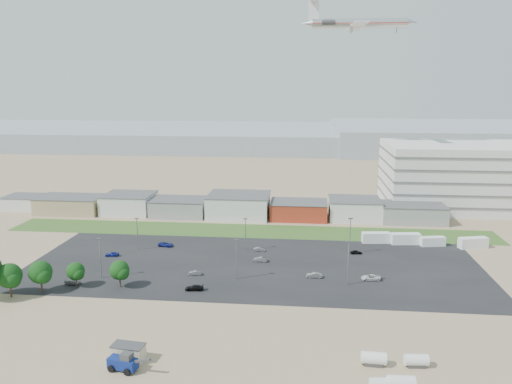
# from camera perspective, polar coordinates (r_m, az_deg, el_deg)

# --- Properties ---
(ground) EXTENTS (700.00, 700.00, 0.00)m
(ground) POSITION_cam_1_polar(r_m,az_deg,el_deg) (116.83, -3.78, -11.56)
(ground) COLOR #8C7759
(ground) RESTS_ON ground
(parking_lot) EXTENTS (120.00, 50.00, 0.01)m
(parking_lot) POSITION_cam_1_polar(r_m,az_deg,el_deg) (134.61, -0.23, -8.31)
(parking_lot) COLOR black
(parking_lot) RESTS_ON ground
(grass_strip) EXTENTS (160.00, 16.00, 0.02)m
(grass_strip) POSITION_cam_1_polar(r_m,az_deg,el_deg) (165.37, -0.79, -4.46)
(grass_strip) COLOR #3B5A21
(grass_strip) RESTS_ON ground
(hills_backdrop) EXTENTS (700.00, 200.00, 9.00)m
(hills_backdrop) POSITION_cam_1_polar(r_m,az_deg,el_deg) (423.34, 8.76, 5.98)
(hills_backdrop) COLOR gray
(hills_backdrop) RESTS_ON ground
(building_row) EXTENTS (170.00, 20.00, 8.00)m
(building_row) POSITION_cam_1_polar(r_m,az_deg,el_deg) (185.10, -5.35, -1.47)
(building_row) COLOR silver
(building_row) RESTS_ON ground
(parking_garage) EXTENTS (80.00, 40.00, 25.00)m
(parking_garage) POSITION_cam_1_polar(r_m,az_deg,el_deg) (215.78, 25.14, 1.66)
(parking_garage) COLOR silver
(parking_garage) RESTS_ON ground
(portable_shed) EXTENTS (6.00, 3.62, 2.87)m
(portable_shed) POSITION_cam_1_polar(r_m,az_deg,el_deg) (93.28, -14.37, -17.33)
(portable_shed) COLOR #C1B392
(portable_shed) RESTS_ON ground
(telehandler) EXTENTS (8.32, 4.41, 3.30)m
(telehandler) POSITION_cam_1_polar(r_m,az_deg,el_deg) (90.44, -15.01, -18.19)
(telehandler) COLOR navy
(telehandler) RESTS_ON ground
(storage_tank_nw) EXTENTS (4.35, 2.35, 2.55)m
(storage_tank_nw) POSITION_cam_1_polar(r_m,az_deg,el_deg) (91.52, 13.30, -17.99)
(storage_tank_nw) COLOR silver
(storage_tank_nw) RESTS_ON ground
(storage_tank_ne) EXTENTS (4.08, 2.27, 2.37)m
(storage_tank_ne) POSITION_cam_1_polar(r_m,az_deg,el_deg) (93.01, 17.85, -17.81)
(storage_tank_ne) COLOR silver
(storage_tank_ne) RESTS_ON ground
(storage_tank_sw) EXTENTS (3.93, 2.34, 2.23)m
(storage_tank_sw) POSITION_cam_1_polar(r_m,az_deg,el_deg) (85.50, 14.21, -20.47)
(storage_tank_sw) COLOR silver
(storage_tank_sw) RESTS_ON ground
(storage_tank_se) EXTENTS (4.31, 2.25, 2.55)m
(storage_tank_se) POSITION_cam_1_polar(r_m,az_deg,el_deg) (86.25, 16.26, -20.15)
(storage_tank_se) COLOR silver
(storage_tank_se) RESTS_ON ground
(box_trailer_a) EXTENTS (8.71, 3.67, 3.17)m
(box_trailer_a) POSITION_cam_1_polar(r_m,az_deg,el_deg) (157.01, 13.55, -5.09)
(box_trailer_a) COLOR silver
(box_trailer_a) RESTS_ON ground
(box_trailer_b) EXTENTS (8.95, 3.72, 3.26)m
(box_trailer_b) POSITION_cam_1_polar(r_m,az_deg,el_deg) (158.05, 16.71, -5.13)
(box_trailer_b) COLOR silver
(box_trailer_b) RESTS_ON ground
(box_trailer_c) EXTENTS (7.61, 3.58, 2.74)m
(box_trailer_c) POSITION_cam_1_polar(r_m,az_deg,el_deg) (158.78, 19.53, -5.34)
(box_trailer_c) COLOR silver
(box_trailer_c) RESTS_ON ground
(box_trailer_d) EXTENTS (8.88, 4.70, 3.18)m
(box_trailer_d) POSITION_cam_1_polar(r_m,az_deg,el_deg) (160.91, 23.56, -5.35)
(box_trailer_d) COLOR silver
(box_trailer_d) RESTS_ON ground
(tree_left) EXTENTS (5.96, 5.96, 8.93)m
(tree_left) POSITION_cam_1_polar(r_m,az_deg,el_deg) (126.23, -26.35, -8.82)
(tree_left) COLOR black
(tree_left) RESTS_ON ground
(tree_mid) EXTENTS (5.66, 5.66, 8.49)m
(tree_mid) POSITION_cam_1_polar(r_m,az_deg,el_deg) (126.30, -23.40, -8.65)
(tree_mid) COLOR black
(tree_mid) RESTS_ON ground
(tree_right) EXTENTS (4.54, 4.54, 6.81)m
(tree_right) POSITION_cam_1_polar(r_m,az_deg,el_deg) (126.83, -19.92, -8.70)
(tree_right) COLOR black
(tree_right) RESTS_ON ground
(tree_near) EXTENTS (4.97, 4.97, 7.45)m
(tree_near) POSITION_cam_1_polar(r_m,az_deg,el_deg) (123.32, -15.33, -8.83)
(tree_near) COLOR black
(tree_near) RESTS_ON ground
(lightpole_front_l) EXTENTS (1.21, 0.50, 10.25)m
(lightpole_front_l) POSITION_cam_1_polar(r_m,az_deg,el_deg) (129.85, -17.36, -7.24)
(lightpole_front_l) COLOR slate
(lightpole_front_l) RESTS_ON ground
(lightpole_front_m) EXTENTS (1.19, 0.49, 10.08)m
(lightpole_front_m) POSITION_cam_1_polar(r_m,az_deg,el_deg) (123.53, -2.26, -7.71)
(lightpole_front_m) COLOR slate
(lightpole_front_m) RESTS_ON ground
(lightpole_front_r) EXTENTS (1.28, 0.54, 10.92)m
(lightpole_front_r) POSITION_cam_1_polar(r_m,az_deg,el_deg) (121.76, 10.48, -8.00)
(lightpole_front_r) COLOR slate
(lightpole_front_r) RESTS_ON ground
(lightpole_back_l) EXTENTS (1.12, 0.47, 9.49)m
(lightpole_back_l) POSITION_cam_1_polar(r_m,az_deg,el_deg) (149.34, -13.40, -4.69)
(lightpole_back_l) COLOR slate
(lightpole_back_l) RESTS_ON ground
(lightpole_back_m) EXTENTS (1.13, 0.47, 9.63)m
(lightpole_back_m) POSITION_cam_1_polar(r_m,az_deg,el_deg) (144.48, -1.22, -4.89)
(lightpole_back_m) COLOR slate
(lightpole_back_m) RESTS_ON ground
(lightpole_back_r) EXTENTS (1.25, 0.52, 10.59)m
(lightpole_back_r) POSITION_cam_1_polar(r_m,az_deg,el_deg) (143.68, 10.70, -4.99)
(lightpole_back_r) COLOR slate
(lightpole_back_r) RESTS_ON ground
(airliner) EXTENTS (43.98, 30.80, 12.69)m
(airliner) POSITION_cam_1_polar(r_m,az_deg,el_deg) (199.37, 11.77, 18.38)
(airliner) COLOR silver
(parked_car_0) EXTENTS (4.86, 2.54, 1.31)m
(parked_car_0) POSITION_cam_1_polar(r_m,az_deg,el_deg) (127.47, 12.99, -9.49)
(parked_car_0) COLOR silver
(parked_car_0) RESTS_ON ground
(parked_car_1) EXTENTS (3.97, 1.47, 1.30)m
(parked_car_1) POSITION_cam_1_polar(r_m,az_deg,el_deg) (126.58, 6.66, -9.42)
(parked_car_1) COLOR #A5A5AA
(parked_car_1) RESTS_ON ground
(parked_car_3) EXTENTS (4.46, 2.15, 1.25)m
(parked_car_3) POSITION_cam_1_polar(r_m,az_deg,el_deg) (119.26, -7.07, -10.80)
(parked_car_3) COLOR black
(parked_car_3) RESTS_ON ground
(parked_car_4) EXTENTS (3.38, 1.38, 1.09)m
(parked_car_4) POSITION_cam_1_polar(r_m,az_deg,el_deg) (128.46, -6.98, -9.15)
(parked_car_4) COLOR #595B5E
(parked_car_4) RESTS_ON ground
(parked_car_5) EXTENTS (3.91, 1.95, 1.28)m
(parked_car_5) POSITION_cam_1_polar(r_m,az_deg,el_deg) (146.62, -16.13, -6.83)
(parked_car_5) COLOR navy
(parked_car_5) RESTS_ON ground
(parked_car_7) EXTENTS (3.97, 1.76, 1.27)m
(parked_car_7) POSITION_cam_1_polar(r_m,az_deg,el_deg) (136.82, 0.51, -7.69)
(parked_car_7) COLOR #595B5E
(parked_car_7) RESTS_ON ground
(parked_car_8) EXTENTS (3.39, 1.70, 1.11)m
(parked_car_8) POSITION_cam_1_polar(r_m,az_deg,el_deg) (145.67, 11.38, -6.74)
(parked_car_8) COLOR black
(parked_car_8) RESTS_ON ground
(parked_car_9) EXTENTS (4.73, 2.67, 1.25)m
(parked_car_9) POSITION_cam_1_polar(r_m,az_deg,el_deg) (151.72, -10.28, -5.92)
(parked_car_9) COLOR navy
(parked_car_9) RESTS_ON ground
(parked_car_10) EXTENTS (3.97, 1.83, 1.13)m
(parked_car_10) POSITION_cam_1_polar(r_m,az_deg,el_deg) (129.36, -20.20, -9.66)
(parked_car_10) COLOR #595B5E
(parked_car_10) RESTS_ON ground
(parked_car_11) EXTENTS (3.34, 1.18, 1.10)m
(parked_car_11) POSITION_cam_1_polar(r_m,az_deg,el_deg) (145.08, 0.39, -6.58)
(parked_car_11) COLOR #A5A5AA
(parked_car_11) RESTS_ON ground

